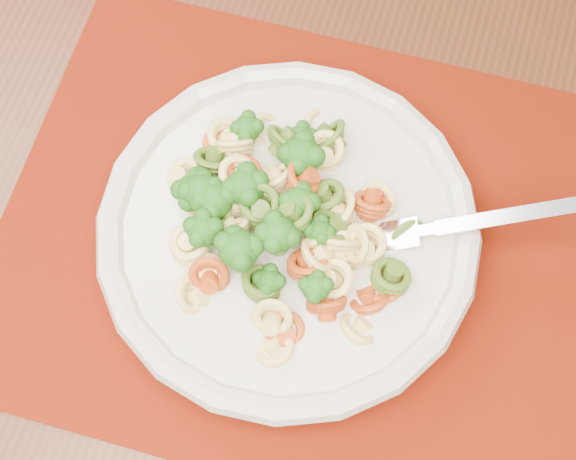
{
  "coord_description": "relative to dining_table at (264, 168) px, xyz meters",
  "views": [
    {
      "loc": [
        0.25,
        -0.13,
        1.27
      ],
      "look_at": [
        0.23,
        0.07,
        0.74
      ],
      "focal_mm": 50.0,
      "sensor_mm": 36.0,
      "label": 1
    }
  ],
  "objects": [
    {
      "name": "pasta_broccoli_heap",
      "position": [
        0.03,
        -0.11,
        0.13
      ],
      "size": [
        0.23,
        0.23,
        0.06
      ],
      "primitive_type": null,
      "color": "#ECCC74",
      "rests_on": "pasta_bowl"
    },
    {
      "name": "pasta_bowl",
      "position": [
        0.03,
        -0.11,
        0.11
      ],
      "size": [
        0.28,
        0.28,
        0.05
      ],
      "color": "beige",
      "rests_on": "placemat"
    },
    {
      "name": "dining_table",
      "position": [
        0.0,
        0.0,
        0.0
      ],
      "size": [
        1.75,
        1.34,
        0.7
      ],
      "rotation": [
        0.0,
        0.0,
        -0.24
      ],
      "color": "#482414",
      "rests_on": "ground"
    },
    {
      "name": "placemat",
      "position": [
        0.04,
        -0.1,
        0.08
      ],
      "size": [
        0.53,
        0.45,
        0.0
      ],
      "primitive_type": "cube",
      "rotation": [
        0.0,
        0.0,
        -0.21
      ],
      "color": "#631004",
      "rests_on": "dining_table"
    },
    {
      "name": "fork",
      "position": [
        0.11,
        -0.11,
        0.13
      ],
      "size": [
        0.18,
        0.04,
        0.08
      ],
      "primitive_type": null,
      "rotation": [
        0.0,
        -0.35,
        0.11
      ],
      "color": "silver",
      "rests_on": "pasta_bowl"
    }
  ]
}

